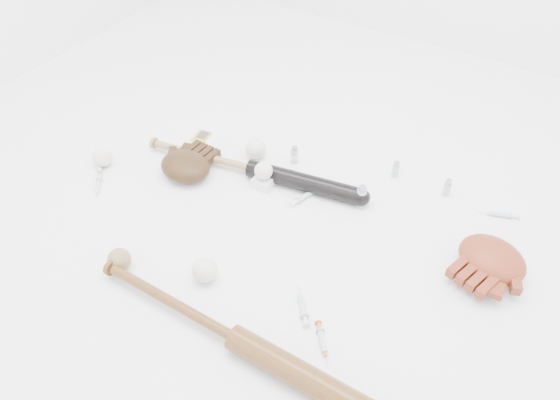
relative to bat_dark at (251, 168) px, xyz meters
The scene contains 21 objects.
bat_dark is the anchor object (origin of this frame).
bat_wood 0.73m from the bat_dark, 60.01° to the right, with size 1.01×0.07×0.07m, color brown, non-canonical shape.
glove_dark 0.24m from the bat_dark, 149.43° to the right, with size 0.23×0.23×0.08m, color #301E0D, non-canonical shape.
glove_tan 0.89m from the bat_dark, ahead, with size 0.25×0.25×0.09m, color maroon, non-canonical shape.
trading_card 0.32m from the bat_dark, 163.14° to the left, with size 0.06×0.08×0.00m, color gold.
pedestal 0.08m from the bat_dark, 19.08° to the right, with size 0.07×0.07×0.04m, color white.
baseball_on_pedestal 0.08m from the bat_dark, 19.08° to the right, with size 0.07×0.07×0.07m, color silver.
baseball_left 0.57m from the bat_dark, 154.92° to the right, with size 0.07×0.07×0.07m, color silver.
baseball_upper 0.11m from the bat_dark, 113.98° to the left, with size 0.08×0.08×0.08m, color silver.
baseball_mid 0.50m from the bat_dark, 73.04° to the right, with size 0.08×0.08×0.08m, color silver.
baseball_aged 0.59m from the bat_dark, 100.44° to the right, with size 0.07×0.07×0.07m, color olive.
syringe_0 0.58m from the bat_dark, 152.68° to the right, with size 0.17×0.03×0.02m, color #ADBCC6, non-canonical shape.
syringe_1 0.62m from the bat_dark, 42.78° to the right, with size 0.16×0.03×0.02m, color #ADBCC6, non-canonical shape.
syringe_2 0.24m from the bat_dark, ahead, with size 0.17×0.03×0.02m, color #ADBCC6, non-canonical shape.
syringe_3 0.75m from the bat_dark, 41.41° to the right, with size 0.15×0.03×0.02m, color #ADBCC6, non-canonical shape.
syringe_4 0.89m from the bat_dark, 17.06° to the left, with size 0.15×0.03×0.02m, color #ADBCC6, non-canonical shape.
syringe_5 0.56m from the bat_dark, 141.89° to the right, with size 0.14×0.02×0.02m, color #ADBCC6, non-canonical shape.
vial_0 0.71m from the bat_dark, 22.51° to the left, with size 0.03×0.03×0.07m, color #AAB3BB.
vial_1 0.53m from the bat_dark, 30.58° to the left, with size 0.03×0.03×0.07m, color #AAB3BB.
vial_2 0.18m from the bat_dark, 56.83° to the left, with size 0.03×0.03×0.07m, color #AAB3BB.
vial_3 0.42m from the bat_dark, ahead, with size 0.04×0.04×0.08m, color #AAB3BB.
Camera 1 is at (0.71, -1.09, 1.34)m, focal length 35.00 mm.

